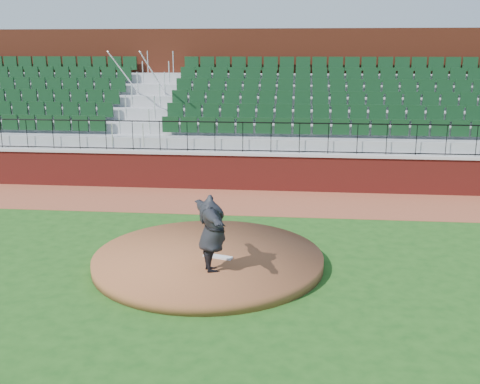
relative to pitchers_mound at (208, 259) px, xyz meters
name	(u,v)px	position (x,y,z in m)	size (l,w,h in m)	color
ground	(233,265)	(0.55, 0.05, -0.12)	(90.00, 90.00, 0.00)	#1B4915
warning_track	(253,202)	(0.55, 5.45, -0.12)	(34.00, 3.20, 0.01)	brown
field_wall	(257,172)	(0.55, 7.05, 0.47)	(34.00, 0.35, 1.20)	maroon
wall_cap	(257,154)	(0.55, 7.05, 1.12)	(34.00, 0.45, 0.10)	#B7B7B7
wall_railing	(257,137)	(0.55, 7.05, 1.67)	(34.00, 0.05, 1.00)	black
seating_stands	(262,114)	(0.55, 9.78, 2.18)	(34.00, 5.10, 4.60)	gray
concourse_wall	(267,96)	(0.55, 12.58, 2.62)	(34.00, 0.50, 5.50)	maroon
pitchers_mound	(208,259)	(0.00, 0.00, 0.00)	(5.09, 5.09, 0.25)	brown
pitching_rubber	(218,257)	(0.24, -0.19, 0.15)	(0.65, 0.16, 0.04)	silver
pitcher	(212,233)	(0.23, -0.94, 0.94)	(1.99, 0.54, 1.62)	black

